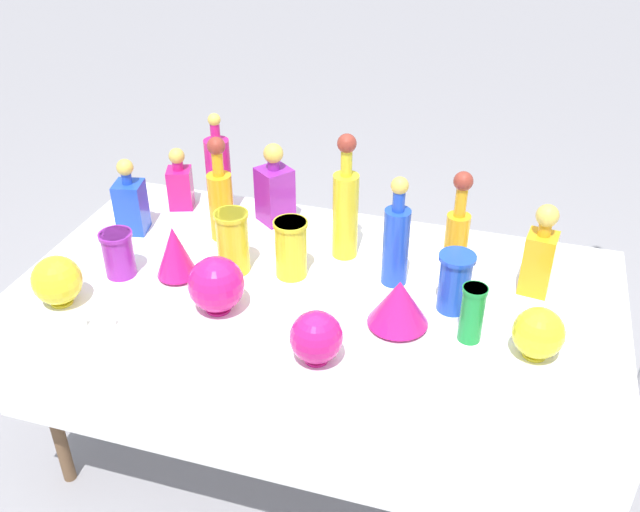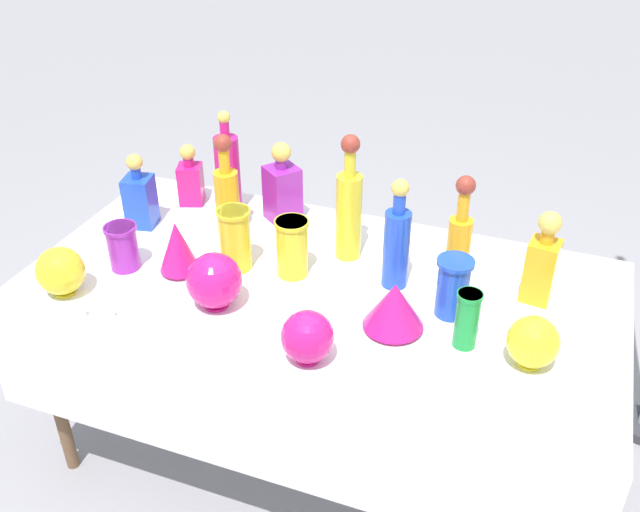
# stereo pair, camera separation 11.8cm
# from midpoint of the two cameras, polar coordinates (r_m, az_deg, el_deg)

# --- Properties ---
(ground_plane) EXTENTS (40.00, 40.00, 0.00)m
(ground_plane) POSITION_cam_midpoint_polar(r_m,az_deg,el_deg) (2.72, 1.29, -15.47)
(ground_plane) COLOR gray
(display_table) EXTENTS (1.83, 0.94, 0.76)m
(display_table) POSITION_cam_midpoint_polar(r_m,az_deg,el_deg) (2.22, 1.14, -4.16)
(display_table) COLOR white
(display_table) RESTS_ON ground
(tall_bottle_0) EXTENTS (0.08, 0.08, 0.37)m
(tall_bottle_0) POSITION_cam_midpoint_polar(r_m,az_deg,el_deg) (2.41, -6.07, 4.86)
(tall_bottle_0) COLOR orange
(tall_bottle_0) RESTS_ON display_table
(tall_bottle_1) EXTENTS (0.08, 0.08, 0.43)m
(tall_bottle_1) POSITION_cam_midpoint_polar(r_m,az_deg,el_deg) (2.27, 3.82, 3.83)
(tall_bottle_1) COLOR yellow
(tall_bottle_1) RESTS_ON display_table
(tall_bottle_2) EXTENTS (0.07, 0.07, 0.36)m
(tall_bottle_2) POSITION_cam_midpoint_polar(r_m,az_deg,el_deg) (2.21, 12.60, 1.40)
(tall_bottle_2) COLOR orange
(tall_bottle_2) RESTS_ON display_table
(tall_bottle_3) EXTENTS (0.09, 0.09, 0.38)m
(tall_bottle_3) POSITION_cam_midpoint_polar(r_m,az_deg,el_deg) (2.56, -6.07, 6.69)
(tall_bottle_3) COLOR #C61972
(tall_bottle_3) RESTS_ON display_table
(tall_bottle_4) EXTENTS (0.08, 0.08, 0.36)m
(tall_bottle_4) POSITION_cam_midpoint_polar(r_m,az_deg,el_deg) (2.15, 7.72, 1.03)
(tall_bottle_4) COLOR blue
(tall_bottle_4) RESTS_ON display_table
(square_decanter_0) EXTENTS (0.11, 0.11, 0.23)m
(square_decanter_0) POSITION_cam_midpoint_polar(r_m,az_deg,el_deg) (2.66, -9.08, 6.10)
(square_decanter_0) COLOR #C61972
(square_decanter_0) RESTS_ON display_table
(square_decanter_1) EXTENTS (0.11, 0.11, 0.27)m
(square_decanter_1) POSITION_cam_midpoint_polar(r_m,az_deg,el_deg) (2.54, -12.94, 4.60)
(square_decanter_1) COLOR blue
(square_decanter_1) RESTS_ON display_table
(square_decanter_2) EXTENTS (0.10, 0.10, 0.30)m
(square_decanter_2) POSITION_cam_midpoint_polar(r_m,az_deg,el_deg) (2.19, 18.84, -0.50)
(square_decanter_2) COLOR orange
(square_decanter_2) RESTS_ON display_table
(square_decanter_3) EXTENTS (0.15, 0.15, 0.29)m
(square_decanter_3) POSITION_cam_midpoint_polar(r_m,az_deg,el_deg) (2.50, -1.69, 5.45)
(square_decanter_3) COLOR purple
(square_decanter_3) RESTS_ON display_table
(slender_vase_0) EXTENTS (0.10, 0.10, 0.15)m
(slender_vase_0) POSITION_cam_midpoint_polar(r_m,az_deg,el_deg) (2.32, -14.11, 0.80)
(slender_vase_0) COLOR purple
(slender_vase_0) RESTS_ON display_table
(slender_vase_1) EXTENTS (0.11, 0.11, 0.21)m
(slender_vase_1) POSITION_cam_midpoint_polar(r_m,az_deg,el_deg) (2.24, -5.33, 1.45)
(slender_vase_1) COLOR yellow
(slender_vase_1) RESTS_ON display_table
(slender_vase_2) EXTENTS (0.11, 0.11, 0.18)m
(slender_vase_2) POSITION_cam_midpoint_polar(r_m,az_deg,el_deg) (2.08, 12.20, -2.35)
(slender_vase_2) COLOR blue
(slender_vase_2) RESTS_ON display_table
(slender_vase_3) EXTENTS (0.07, 0.07, 0.17)m
(slender_vase_3) POSITION_cam_midpoint_polar(r_m,az_deg,el_deg) (1.97, 13.38, -4.87)
(slender_vase_3) COLOR #198C38
(slender_vase_3) RESTS_ON display_table
(slender_vase_4) EXTENTS (0.11, 0.11, 0.19)m
(slender_vase_4) POSITION_cam_midpoint_polar(r_m,az_deg,el_deg) (2.21, -0.72, 0.78)
(slender_vase_4) COLOR yellow
(slender_vase_4) RESTS_ON display_table
(fluted_vase_0) EXTENTS (0.17, 0.17, 0.15)m
(fluted_vase_0) POSITION_cam_midpoint_polar(r_m,az_deg,el_deg) (2.00, 7.65, -3.99)
(fluted_vase_0) COLOR #C61972
(fluted_vase_0) RESTS_ON display_table
(fluted_vase_1) EXTENTS (0.13, 0.13, 0.18)m
(fluted_vase_1) POSITION_cam_midpoint_polar(r_m,az_deg,el_deg) (2.25, -9.87, 0.72)
(fluted_vase_1) COLOR #C61972
(fluted_vase_1) RESTS_ON display_table
(round_bowl_0) EXTENTS (0.16, 0.16, 0.17)m
(round_bowl_0) POSITION_cam_midpoint_polar(r_m,az_deg,el_deg) (2.08, -6.86, -2.00)
(round_bowl_0) COLOR #C61972
(round_bowl_0) RESTS_ON display_table
(round_bowl_1) EXTENTS (0.14, 0.14, 0.15)m
(round_bowl_1) POSITION_cam_midpoint_polar(r_m,az_deg,el_deg) (1.88, 0.79, -6.53)
(round_bowl_1) COLOR #C61972
(round_bowl_1) RESTS_ON display_table
(round_bowl_2) EXTENTS (0.15, 0.15, 0.15)m
(round_bowl_2) POSITION_cam_midpoint_polar(r_m,az_deg,el_deg) (2.24, -18.65, -1.17)
(round_bowl_2) COLOR yellow
(round_bowl_2) RESTS_ON display_table
(round_bowl_3) EXTENTS (0.14, 0.14, 0.15)m
(round_bowl_3) POSITION_cam_midpoint_polar(r_m,az_deg,el_deg) (1.96, 18.35, -6.59)
(round_bowl_3) COLOR yellow
(round_bowl_3) RESTS_ON display_table
(price_tag_left) EXTENTS (0.06, 0.02, 0.04)m
(price_tag_left) POSITION_cam_midpoint_polar(r_m,az_deg,el_deg) (2.15, -15.26, -4.25)
(price_tag_left) COLOR white
(price_tag_left) RESTS_ON display_table
(price_tag_center) EXTENTS (0.05, 0.02, 0.04)m
(price_tag_center) POSITION_cam_midpoint_polar(r_m,az_deg,el_deg) (2.17, -17.37, -4.20)
(price_tag_center) COLOR white
(price_tag_center) RESTS_ON display_table
(cardboard_box_behind_left) EXTENTS (0.47, 0.34, 0.33)m
(cardboard_box_behind_left) POSITION_cam_midpoint_polar(r_m,az_deg,el_deg) (3.43, -0.73, -1.05)
(cardboard_box_behind_left) COLOR tan
(cardboard_box_behind_left) RESTS_ON ground
(cardboard_box_behind_right) EXTENTS (0.51, 0.46, 0.35)m
(cardboard_box_behind_right) POSITION_cam_midpoint_polar(r_m,az_deg,el_deg) (3.36, -0.04, -1.61)
(cardboard_box_behind_right) COLOR tan
(cardboard_box_behind_right) RESTS_ON ground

